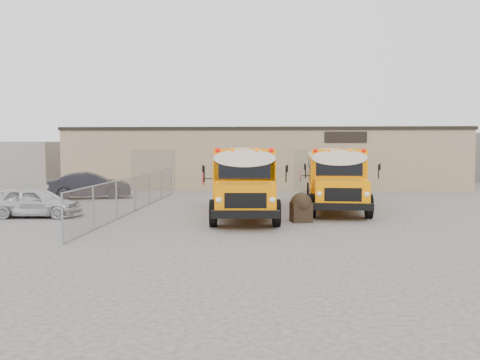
# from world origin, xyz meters

# --- Properties ---
(ground) EXTENTS (120.00, 120.00, 0.00)m
(ground) POSITION_xyz_m (0.00, 0.00, 0.00)
(ground) COLOR #464340
(ground) RESTS_ON ground
(warehouse) EXTENTS (30.20, 10.20, 4.67)m
(warehouse) POSITION_xyz_m (-0.00, 19.99, 2.37)
(warehouse) COLOR tan
(warehouse) RESTS_ON ground
(chainlink_fence) EXTENTS (0.07, 18.07, 1.81)m
(chainlink_fence) POSITION_xyz_m (-6.00, 3.00, 0.90)
(chainlink_fence) COLOR gray
(chainlink_fence) RESTS_ON ground
(distant_building_left) EXTENTS (8.00, 6.00, 3.60)m
(distant_building_left) POSITION_xyz_m (-22.00, 22.00, 1.80)
(distant_building_left) COLOR gray
(distant_building_left) RESTS_ON ground
(school_bus_left) EXTENTS (3.76, 11.46, 3.29)m
(school_bus_left) POSITION_xyz_m (-1.05, 9.91, 1.91)
(school_bus_left) COLOR orange
(school_bus_left) RESTS_ON ground
(school_bus_right) EXTENTS (3.48, 11.15, 3.24)m
(school_bus_right) POSITION_xyz_m (4.57, 12.68, 1.87)
(school_bus_right) COLOR #FF8B00
(school_bus_right) RESTS_ON ground
(tarp_bundle) EXTENTS (1.03, 0.97, 1.31)m
(tarp_bundle) POSITION_xyz_m (2.36, -0.01, 0.67)
(tarp_bundle) COLOR black
(tarp_bundle) RESTS_ON ground
(car_silver) EXTENTS (4.29, 2.00, 1.42)m
(car_silver) POSITION_xyz_m (-10.12, 0.50, 0.71)
(car_silver) COLOR silver
(car_silver) RESTS_ON ground
(car_white) EXTENTS (4.48, 2.44, 1.23)m
(car_white) POSITION_xyz_m (-10.08, 1.00, 0.62)
(car_white) COLOR white
(car_white) RESTS_ON ground
(car_dark) EXTENTS (5.29, 3.19, 1.65)m
(car_dark) POSITION_xyz_m (-10.56, 9.05, 0.82)
(car_dark) COLOR black
(car_dark) RESTS_ON ground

